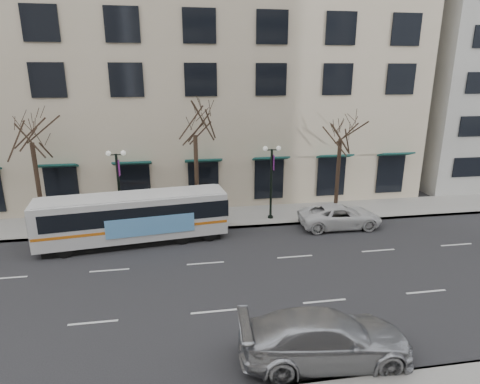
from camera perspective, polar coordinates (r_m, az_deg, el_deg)
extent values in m
plane|color=black|center=(20.01, -4.39, -13.01)|extent=(160.00, 160.00, 0.00)
cube|color=gray|center=(28.81, 3.96, -3.28)|extent=(80.00, 4.00, 0.15)
cube|color=#BBAC8E|center=(38.40, -10.92, 19.56)|extent=(40.00, 20.00, 24.00)
cylinder|color=black|center=(28.43, -26.73, 0.56)|extent=(0.28, 0.28, 5.74)
cylinder|color=black|center=(27.07, -6.18, 1.78)|extent=(0.28, 0.28, 5.95)
cylinder|color=black|center=(29.37, 13.71, 2.09)|extent=(0.28, 0.28, 5.46)
cylinder|color=black|center=(26.84, -16.78, -0.03)|extent=(0.16, 0.16, 5.00)
cylinder|color=black|center=(27.58, -16.38, -4.71)|extent=(0.36, 0.36, 0.30)
cube|color=black|center=(26.27, -17.23, 5.09)|extent=(0.90, 0.06, 0.06)
sphere|color=silver|center=(26.32, -18.22, 5.24)|extent=(0.32, 0.32, 0.32)
sphere|color=silver|center=(26.19, -16.27, 5.36)|extent=(0.32, 0.32, 0.32)
cube|color=#742079|center=(26.43, -16.82, 3.30)|extent=(0.04, 0.45, 1.00)
cylinder|color=black|center=(27.33, 4.44, 0.94)|extent=(0.16, 0.16, 5.00)
cylinder|color=black|center=(28.06, 4.34, -3.68)|extent=(0.36, 0.36, 0.30)
cube|color=black|center=(26.77, 4.56, 5.99)|extent=(0.90, 0.06, 0.06)
sphere|color=silver|center=(26.65, 3.62, 6.18)|extent=(0.32, 0.32, 0.32)
sphere|color=silver|center=(26.86, 5.50, 6.22)|extent=(0.32, 0.32, 0.32)
cube|color=#742079|center=(26.97, 4.77, 4.22)|extent=(0.04, 0.45, 1.00)
cube|color=silver|center=(24.70, -14.93, -3.35)|extent=(11.18, 3.68, 2.52)
cube|color=black|center=(25.21, -14.68, -6.38)|extent=(10.28, 3.29, 0.41)
cube|color=black|center=(24.58, -14.35, -2.45)|extent=(10.75, 3.66, 1.01)
cube|color=orange|center=(24.85, -14.85, -4.29)|extent=(11.08, 3.69, 0.16)
cube|color=#5EA3E4|center=(23.67, -12.57, -4.72)|extent=(5.00, 0.66, 1.10)
cube|color=silver|center=(24.30, -15.15, -0.50)|extent=(10.61, 3.38, 0.07)
cylinder|color=black|center=(24.44, -23.72, -7.53)|extent=(0.94, 0.36, 0.91)
cylinder|color=black|center=(26.37, -23.19, -5.71)|extent=(0.94, 0.36, 0.91)
cylinder|color=black|center=(24.33, -8.14, -6.31)|extent=(0.94, 0.36, 0.91)
cylinder|color=black|center=(26.27, -8.81, -4.57)|extent=(0.94, 0.36, 0.91)
cylinder|color=black|center=(24.58, -4.32, -5.94)|extent=(0.94, 0.36, 0.91)
cylinder|color=black|center=(26.50, -5.27, -4.25)|extent=(0.94, 0.36, 0.91)
imported|color=#A3A5AA|center=(15.37, 12.04, -19.62)|extent=(6.33, 2.96, 1.79)
imported|color=silver|center=(27.37, 14.02, -3.34)|extent=(5.48, 2.63, 1.51)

